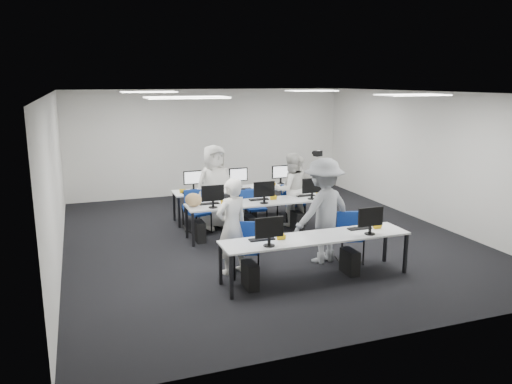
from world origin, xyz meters
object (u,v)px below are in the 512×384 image
object	(u,v)px
photographer	(323,211)
desk_front	(316,239)
chair_5	(193,216)
student_0	(232,226)
student_2	(215,187)
chair_6	(246,213)
student_3	(297,189)
chair_7	(288,209)
chair_1	(349,246)
chair_4	(295,211)
chair_3	(256,216)
chair_0	(246,259)
student_1	(291,189)
desk_mid	(261,204)
chair_2	(199,220)

from	to	relation	value
photographer	desk_front	bearing A→B (deg)	38.89
desk_front	chair_5	size ratio (longest dim) A/B	3.45
student_0	student_2	size ratio (longest dim) A/B	0.88
photographer	chair_6	bearing A→B (deg)	-95.20
student_0	student_3	distance (m)	3.45
desk_front	photographer	bearing A→B (deg)	55.47
desk_front	chair_7	distance (m)	3.56
chair_1	chair_4	world-z (taller)	chair_4
chair_1	chair_4	bearing A→B (deg)	102.94
chair_3	chair_6	world-z (taller)	chair_6
chair_7	student_2	bearing A→B (deg)	-170.33
chair_4	student_0	bearing A→B (deg)	-114.22
chair_3	chair_6	size ratio (longest dim) A/B	1.00
chair_3	chair_7	xyz separation A→B (m)	(0.89, 0.26, 0.02)
chair_0	chair_4	distance (m)	3.37
chair_5	student_2	distance (m)	0.81
chair_7	student_3	world-z (taller)	student_3
chair_4	chair_7	size ratio (longest dim) A/B	1.01
chair_7	student_1	world-z (taller)	student_1
photographer	chair_7	bearing A→B (deg)	-116.83
student_2	student_3	size ratio (longest dim) A/B	1.20
student_0	student_3	xyz separation A→B (m)	(2.35, 2.53, -0.05)
desk_front	chair_0	distance (m)	1.23
student_2	photographer	xyz separation A→B (m)	(1.27, -2.72, 0.02)
chair_4	chair_7	bearing A→B (deg)	127.69
desk_mid	chair_1	bearing A→B (deg)	-65.12
chair_0	chair_4	bearing A→B (deg)	70.98
desk_mid	chair_6	world-z (taller)	chair_6
chair_0	chair_1	world-z (taller)	chair_0
photographer	desk_mid	bearing A→B (deg)	-92.36
chair_5	desk_front	bearing A→B (deg)	-64.66
chair_1	chair_4	xyz separation A→B (m)	(0.09, 2.64, 0.01)
chair_0	student_3	bearing A→B (deg)	70.72
chair_3	student_3	world-z (taller)	student_3
chair_0	chair_5	size ratio (longest dim) A/B	0.96
chair_1	chair_6	distance (m)	3.04
desk_mid	chair_1	size ratio (longest dim) A/B	3.61
desk_front	student_2	distance (m)	3.52
chair_5	student_1	world-z (taller)	student_1
chair_6	student_2	size ratio (longest dim) A/B	0.46
student_0	desk_front	bearing A→B (deg)	130.66
chair_2	chair_6	world-z (taller)	chair_6
chair_5	chair_7	bearing A→B (deg)	2.49
chair_4	chair_5	distance (m)	2.34
chair_7	chair_2	bearing A→B (deg)	-164.93
desk_mid	chair_6	bearing A→B (deg)	94.51
chair_6	student_0	xyz separation A→B (m)	(-1.16, -2.68, 0.56)
chair_7	student_3	distance (m)	0.54
chair_0	chair_6	size ratio (longest dim) A/B	1.04
desk_front	chair_6	xyz separation A→B (m)	(-0.06, 3.41, -0.41)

